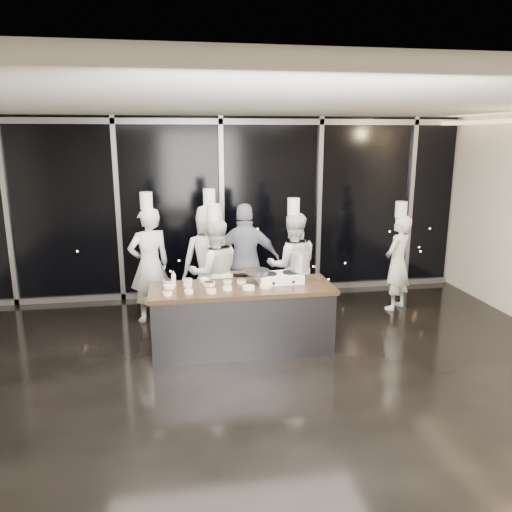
% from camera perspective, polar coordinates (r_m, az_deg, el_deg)
% --- Properties ---
extents(ground, '(9.00, 9.00, 0.00)m').
position_cam_1_polar(ground, '(6.21, -0.39, -13.87)').
color(ground, black).
rests_on(ground, ground).
extents(room_shell, '(9.02, 7.02, 3.21)m').
position_cam_1_polar(room_shell, '(5.58, 1.37, 7.20)').
color(room_shell, beige).
rests_on(room_shell, ground).
extents(window_wall, '(8.90, 0.11, 3.20)m').
position_cam_1_polar(window_wall, '(9.00, -3.95, 5.49)').
color(window_wall, black).
rests_on(window_wall, ground).
extents(demo_counter, '(2.46, 0.86, 0.90)m').
position_cam_1_polar(demo_counter, '(6.84, -1.62, -7.05)').
color(demo_counter, '#36353A').
rests_on(demo_counter, ground).
extents(stove, '(0.63, 0.42, 0.14)m').
position_cam_1_polar(stove, '(6.87, 2.72, -2.48)').
color(stove, white).
rests_on(stove, demo_counter).
extents(frying_pan, '(0.54, 0.33, 0.05)m').
position_cam_1_polar(frying_pan, '(6.78, 0.14, -1.80)').
color(frying_pan, slate).
rests_on(frying_pan, stove).
extents(stock_pot, '(0.28, 0.28, 0.26)m').
position_cam_1_polar(stock_pot, '(6.92, 5.08, -0.64)').
color(stock_pot, '#B9B9BB').
rests_on(stock_pot, stove).
extents(prep_bowls, '(1.43, 0.67, 0.05)m').
position_cam_1_polar(prep_bowls, '(6.68, -5.28, -3.34)').
color(prep_bowls, white).
rests_on(prep_bowls, demo_counter).
extents(squeeze_bottle, '(0.06, 0.06, 0.22)m').
position_cam_1_polar(squeeze_bottle, '(6.74, -9.41, -2.60)').
color(squeeze_bottle, silver).
rests_on(squeeze_bottle, demo_counter).
extents(chef_far_left, '(0.78, 0.65, 2.04)m').
position_cam_1_polar(chef_far_left, '(7.91, -12.08, -0.91)').
color(chef_far_left, silver).
rests_on(chef_far_left, ground).
extents(chef_left, '(0.93, 0.64, 2.07)m').
position_cam_1_polar(chef_left, '(7.98, -5.21, -0.49)').
color(chef_left, silver).
rests_on(chef_left, ground).
extents(chef_center, '(0.89, 0.74, 1.89)m').
position_cam_1_polar(chef_center, '(7.63, -4.74, -1.84)').
color(chef_center, silver).
rests_on(chef_center, ground).
extents(guest, '(1.11, 0.52, 1.85)m').
position_cam_1_polar(guest, '(7.88, -1.16, -0.66)').
color(guest, '#131B35').
rests_on(guest, ground).
extents(chef_right, '(0.87, 0.71, 1.93)m').
position_cam_1_polar(chef_right, '(7.93, 4.20, -1.08)').
color(chef_right, silver).
rests_on(chef_right, ground).
extents(chef_side, '(0.69, 0.66, 1.83)m').
position_cam_1_polar(chef_side, '(8.64, 15.87, -0.61)').
color(chef_side, silver).
rests_on(chef_side, ground).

